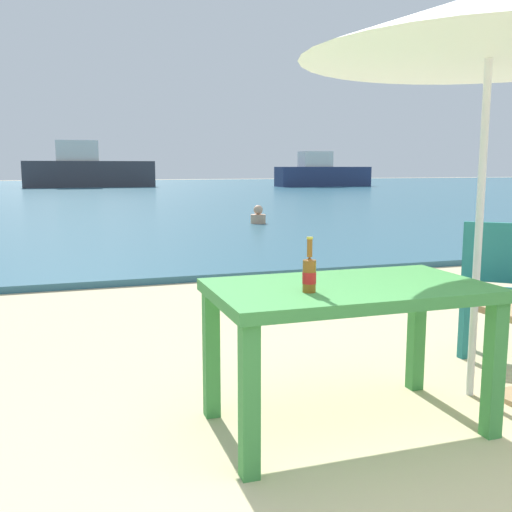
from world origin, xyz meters
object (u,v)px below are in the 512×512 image
Objects in this scene: boat_fishing_trawler at (322,174)px; swimmer_person at (258,216)px; beer_bottle_amber at (309,273)px; patio_umbrella at (491,25)px; picnic_table_green at (348,305)px; boat_sailboat at (88,170)px.

swimmer_person is at bearing -117.78° from boat_fishing_trawler.
beer_bottle_amber is 1.74m from patio_umbrella.
picnic_table_green reaches higher than swimmer_person.
boat_sailboat is at bearing 89.72° from picnic_table_green.
swimmer_person is at bearing 74.17° from picnic_table_green.
beer_bottle_amber is 35.56m from boat_sailboat.
swimmer_person is 25.03m from boat_fishing_trawler.
picnic_table_green is 5.28× the size of beer_bottle_amber.
picnic_table_green is 0.35m from beer_bottle_amber.
swimmer_person is 25.71m from boat_sailboat.
swimmer_person is 0.05× the size of boat_sailboat.
patio_umbrella reaches higher than picnic_table_green.
boat_sailboat is 14.70m from boat_fishing_trawler.
picnic_table_green is at bearing -90.28° from boat_sailboat.
beer_bottle_amber reaches higher than picnic_table_green.
boat_sailboat is (-2.63, 25.56, 0.86)m from swimmer_person.
patio_umbrella is (0.90, 0.15, 1.47)m from picnic_table_green.
beer_bottle_amber is at bearing -114.63° from boat_fishing_trawler.
picnic_table_green is 35.45m from boat_sailboat.
boat_fishing_trawler is at bearing 66.95° from patio_umbrella.
swimmer_person is (3.07, 10.00, -0.61)m from beer_bottle_amber.
boat_sailboat reaches higher than swimmer_person.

